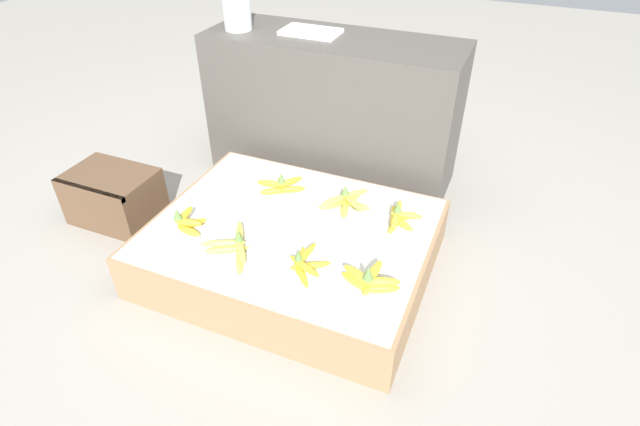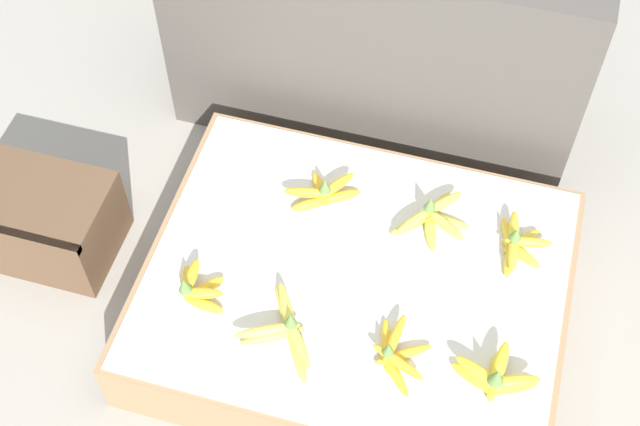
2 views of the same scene
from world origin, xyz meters
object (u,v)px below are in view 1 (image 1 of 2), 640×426
object	(u,v)px
banana_bunch_front_left	(186,221)
banana_bunch_middle_midleft	(281,185)
banana_bunch_front_right	(370,280)
banana_bunch_front_midright	(304,263)
wooden_crate	(114,196)
glass_jar	(237,6)
foam_tray_white	(311,32)
banana_bunch_middle_right	(399,217)
banana_bunch_middle_midright	(347,201)
banana_bunch_front_midleft	(235,245)

from	to	relation	value
banana_bunch_front_left	banana_bunch_middle_midleft	world-z (taller)	banana_bunch_front_left
banana_bunch_front_left	banana_bunch_front_right	size ratio (longest dim) A/B	0.69
banana_bunch_front_midright	banana_bunch_middle_midleft	size ratio (longest dim) A/B	1.02
wooden_crate	banana_bunch_front_right	xyz separation A→B (m)	(1.30, -0.19, 0.12)
banana_bunch_front_left	glass_jar	bearing A→B (deg)	104.01
banana_bunch_front_left	glass_jar	xyz separation A→B (m)	(-0.22, 0.87, 0.59)
foam_tray_white	glass_jar	bearing A→B (deg)	-168.65
banana_bunch_front_midright	banana_bunch_middle_midleft	world-z (taller)	banana_bunch_middle_midleft
foam_tray_white	banana_bunch_middle_right	bearing A→B (deg)	-42.44
banana_bunch_middle_midright	banana_bunch_middle_right	world-z (taller)	banana_bunch_middle_midright
banana_bunch_front_midright	banana_bunch_front_left	bearing A→B (deg)	175.86
banana_bunch_front_left	banana_bunch_middle_midright	size ratio (longest dim) A/B	0.72
banana_bunch_front_right	banana_bunch_middle_midleft	world-z (taller)	banana_bunch_front_right
banana_bunch_middle_midright	banana_bunch_front_midleft	bearing A→B (deg)	-123.46
glass_jar	banana_bunch_front_midright	bearing A→B (deg)	-50.68
wooden_crate	banana_bunch_front_left	distance (m)	0.57
banana_bunch_front_midleft	banana_bunch_middle_right	bearing A→B (deg)	38.49
wooden_crate	banana_bunch_middle_right	world-z (taller)	banana_bunch_middle_right
banana_bunch_middle_midleft	glass_jar	size ratio (longest dim) A/B	1.00
banana_bunch_middle_right	glass_jar	world-z (taller)	glass_jar
banana_bunch_front_midleft	foam_tray_white	world-z (taller)	foam_tray_white
foam_tray_white	banana_bunch_front_right	bearing A→B (deg)	-56.71
banana_bunch_middle_midleft	banana_bunch_front_midleft	bearing A→B (deg)	-87.10
wooden_crate	foam_tray_white	distance (m)	1.20
banana_bunch_front_right	foam_tray_white	distance (m)	1.26
glass_jar	foam_tray_white	bearing A→B (deg)	11.35
banana_bunch_front_midleft	banana_bunch_front_right	size ratio (longest dim) A/B	1.17
banana_bunch_front_right	banana_bunch_middle_right	distance (m)	0.40
banana_bunch_middle_midright	glass_jar	xyz separation A→B (m)	(-0.75, 0.49, 0.59)
wooden_crate	banana_bunch_front_midleft	distance (m)	0.82
foam_tray_white	banana_bunch_middle_midright	bearing A→B (deg)	-54.22
banana_bunch_front_left	banana_bunch_front_midleft	distance (m)	0.25
wooden_crate	banana_bunch_front_midright	distance (m)	1.08
banana_bunch_front_midleft	banana_bunch_front_midright	distance (m)	0.28
banana_bunch_front_midleft	glass_jar	world-z (taller)	glass_jar
wooden_crate	banana_bunch_front_right	world-z (taller)	banana_bunch_front_right
banana_bunch_front_left	banana_bunch_middle_right	xyz separation A→B (m)	(0.76, 0.36, -0.00)
banana_bunch_middle_right	glass_jar	distance (m)	1.25
wooden_crate	banana_bunch_front_midleft	xyz separation A→B (m)	(0.78, -0.20, 0.12)
banana_bunch_middle_midright	foam_tray_white	distance (m)	0.85
banana_bunch_front_left	banana_bunch_front_right	bearing A→B (deg)	-2.75
wooden_crate	banana_bunch_middle_midleft	distance (m)	0.80
wooden_crate	banana_bunch_middle_midright	world-z (taller)	banana_bunch_middle_midright
banana_bunch_front_right	banana_bunch_front_midleft	bearing A→B (deg)	-178.64
glass_jar	banana_bunch_front_midleft	bearing A→B (deg)	-63.06
glass_jar	banana_bunch_middle_midright	bearing A→B (deg)	-33.11
banana_bunch_front_right	banana_bunch_middle_right	size ratio (longest dim) A/B	1.12
banana_bunch_front_midleft	banana_bunch_middle_midright	size ratio (longest dim) A/B	1.22
banana_bunch_front_left	glass_jar	distance (m)	1.07
banana_bunch_front_left	foam_tray_white	world-z (taller)	foam_tray_white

